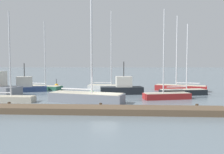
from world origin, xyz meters
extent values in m
plane|color=slate|center=(0.00, 0.00, 0.00)|extent=(600.00, 600.00, 0.00)
cube|color=brown|center=(0.00, -4.65, 0.24)|extent=(19.14, 1.88, 0.47)
cylinder|color=#423323|center=(-7.65, -3.61, 0.28)|extent=(0.24, 0.24, 0.57)
cylinder|color=#423323|center=(0.00, -3.61, 0.28)|extent=(0.24, 0.24, 0.57)
cylinder|color=#423323|center=(7.65, -3.61, 0.28)|extent=(0.24, 0.24, 0.57)
cube|color=#2D6B51|center=(-10.35, 10.63, 0.26)|extent=(6.23, 3.41, 0.52)
cube|color=beige|center=(-10.35, 10.63, 0.54)|extent=(5.96, 3.21, 0.04)
cylinder|color=silver|center=(-9.89, 10.49, 5.32)|extent=(0.14, 0.14, 9.60)
cylinder|color=silver|center=(-11.18, 10.87, 0.87)|extent=(2.61, 0.88, 0.11)
cube|color=black|center=(9.06, 5.50, 0.33)|extent=(5.83, 2.64, 0.66)
cube|color=beige|center=(9.06, 5.50, 0.68)|extent=(5.58, 2.48, 0.04)
cylinder|color=silver|center=(9.50, 5.60, 4.60)|extent=(0.14, 0.14, 7.89)
cylinder|color=silver|center=(8.26, 5.32, 1.01)|extent=(2.51, 0.66, 0.11)
cube|color=#BCB29E|center=(-9.70, -0.39, 0.28)|extent=(5.51, 1.29, 0.56)
cube|color=beige|center=(-9.70, -0.39, 0.58)|extent=(5.29, 1.19, 0.04)
cylinder|color=silver|center=(-9.26, -0.39, 4.69)|extent=(0.13, 0.13, 8.25)
cube|color=maroon|center=(9.88, 9.89, 0.38)|extent=(7.16, 4.17, 0.77)
cube|color=beige|center=(9.88, 9.89, 0.79)|extent=(6.85, 3.93, 0.04)
cylinder|color=silver|center=(9.36, 10.08, 5.66)|extent=(0.17, 0.17, 9.78)
cylinder|color=silver|center=(10.82, 9.55, 1.12)|extent=(2.97, 1.17, 0.13)
cube|color=maroon|center=(6.47, 2.30, 0.31)|extent=(5.22, 2.56, 0.63)
cube|color=beige|center=(6.47, 2.30, 0.65)|extent=(5.00, 2.40, 0.04)
cylinder|color=silver|center=(6.08, 2.20, 5.06)|extent=(0.12, 0.12, 8.87)
cylinder|color=silver|center=(7.18, 2.47, 0.98)|extent=(2.22, 0.62, 0.10)
cube|color=white|center=(-0.47, 10.95, 0.32)|extent=(6.12, 2.24, 0.65)
cube|color=beige|center=(-0.47, 10.95, 0.67)|extent=(5.87, 2.08, 0.04)
cylinder|color=silver|center=(0.00, 10.90, 6.09)|extent=(0.14, 0.14, 10.87)
cylinder|color=silver|center=(-1.34, 11.03, 1.00)|extent=(2.69, 0.37, 0.11)
cube|color=gray|center=(-1.77, -0.31, 0.47)|extent=(7.62, 3.87, 0.93)
cube|color=beige|center=(-1.77, -0.31, 0.95)|extent=(7.29, 3.63, 0.04)
cylinder|color=silver|center=(-1.20, -0.46, 6.17)|extent=(0.18, 0.18, 10.49)
cylinder|color=silver|center=(-2.80, -0.03, 1.28)|extent=(3.23, 1.00, 0.14)
cube|color=navy|center=(-11.41, 7.59, 0.33)|extent=(5.49, 3.30, 0.66)
cube|color=silver|center=(-11.66, 7.51, 1.36)|extent=(2.27, 1.84, 1.41)
cylinder|color=#262626|center=(-11.66, 7.51, 2.98)|extent=(0.10, 0.10, 1.84)
cube|color=black|center=(1.60, 5.97, 0.45)|extent=(5.49, 2.53, 0.90)
cube|color=silver|center=(1.86, 6.01, 1.56)|extent=(2.11, 1.63, 1.32)
cylinder|color=#262626|center=(1.86, 6.01, 3.15)|extent=(0.11, 0.11, 1.85)
sphere|color=orange|center=(-8.90, 12.65, 0.33)|extent=(0.66, 0.66, 0.66)
cylinder|color=black|center=(-8.90, 12.65, 1.04)|extent=(0.06, 0.06, 0.77)
sphere|color=green|center=(-1.89, 3.97, 0.33)|extent=(0.66, 0.66, 0.66)
cylinder|color=black|center=(-1.89, 3.97, 0.98)|extent=(0.06, 0.06, 0.64)
camera|label=1|loc=(1.87, -20.57, 3.65)|focal=34.02mm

